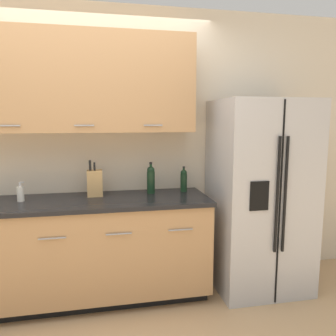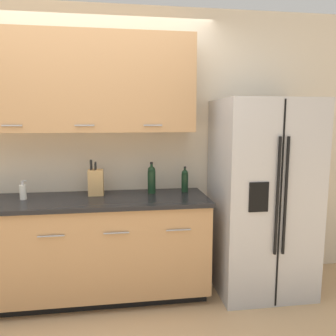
{
  "view_description": "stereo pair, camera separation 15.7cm",
  "coord_description": "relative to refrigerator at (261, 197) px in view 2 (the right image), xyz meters",
  "views": [
    {
      "loc": [
        0.22,
        -2.13,
        1.56
      ],
      "look_at": [
        0.78,
        0.66,
        1.15
      ],
      "focal_mm": 35.0,
      "sensor_mm": 36.0,
      "label": 1
    },
    {
      "loc": [
        0.37,
        -2.15,
        1.56
      ],
      "look_at": [
        0.78,
        0.66,
        1.15
      ],
      "focal_mm": 35.0,
      "sensor_mm": 36.0,
      "label": 2
    }
  ],
  "objects": [
    {
      "name": "refrigerator",
      "position": [
        0.0,
        0.0,
        0.0
      ],
      "size": [
        0.83,
        0.74,
        1.75
      ],
      "color": "#B2B2B5",
      "rests_on": "ground_plane"
    },
    {
      "name": "knife_block",
      "position": [
        -1.49,
        0.17,
        0.15
      ],
      "size": [
        0.13,
        0.11,
        0.32
      ],
      "color": "tan",
      "rests_on": "counter_unit"
    },
    {
      "name": "wall_back",
      "position": [
        -1.61,
        0.34,
        0.59
      ],
      "size": [
        10.0,
        0.39,
        2.6
      ],
      "color": "beige",
      "rests_on": "ground_plane"
    },
    {
      "name": "oil_bottle",
      "position": [
        -0.68,
        0.19,
        0.14
      ],
      "size": [
        0.06,
        0.06,
        0.24
      ],
      "color": "black",
      "rests_on": "counter_unit"
    },
    {
      "name": "counter_unit",
      "position": [
        -1.56,
        0.05,
        -0.42
      ],
      "size": [
        2.08,
        0.64,
        0.9
      ],
      "color": "black",
      "rests_on": "ground_plane"
    },
    {
      "name": "wine_bottle",
      "position": [
        -0.99,
        0.18,
        0.16
      ],
      "size": [
        0.07,
        0.07,
        0.29
      ],
      "color": "black",
      "rests_on": "counter_unit"
    },
    {
      "name": "soap_dispenser",
      "position": [
        -2.09,
        0.09,
        0.09
      ],
      "size": [
        0.06,
        0.06,
        0.16
      ],
      "color": "silver",
      "rests_on": "counter_unit"
    }
  ]
}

